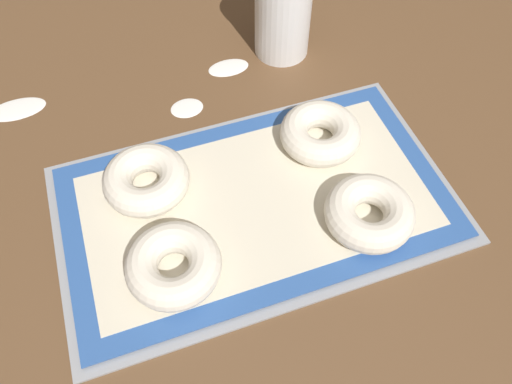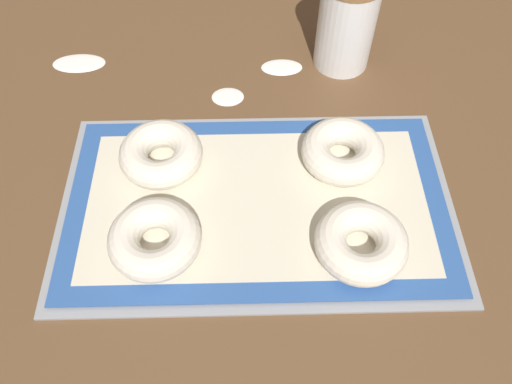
{
  "view_description": "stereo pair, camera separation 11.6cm",
  "coord_description": "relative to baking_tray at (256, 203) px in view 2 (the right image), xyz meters",
  "views": [
    {
      "loc": [
        -0.11,
        -0.37,
        0.56
      ],
      "look_at": [
        0.01,
        -0.02,
        0.03
      ],
      "focal_mm": 35.0,
      "sensor_mm": 36.0,
      "label": 1
    },
    {
      "loc": [
        0.0,
        -0.39,
        0.56
      ],
      "look_at": [
        0.01,
        -0.02,
        0.03
      ],
      "focal_mm": 35.0,
      "sensor_mm": 36.0,
      "label": 2
    }
  ],
  "objects": [
    {
      "name": "flour_patch_near",
      "position": [
        -0.29,
        0.29,
        -0.0
      ],
      "size": [
        0.09,
        0.05,
        0.0
      ],
      "color": "white",
      "rests_on": "ground_plane"
    },
    {
      "name": "flour_patch_side",
      "position": [
        -0.04,
        0.21,
        -0.0
      ],
      "size": [
        0.05,
        0.04,
        0.0
      ],
      "color": "white",
      "rests_on": "ground_plane"
    },
    {
      "name": "baking_tray",
      "position": [
        0.0,
        0.0,
        0.0
      ],
      "size": [
        0.53,
        0.31,
        0.01
      ],
      "color": "#93969B",
      "rests_on": "ground_plane"
    },
    {
      "name": "bagel_back_right",
      "position": [
        0.12,
        0.07,
        0.03
      ],
      "size": [
        0.12,
        0.12,
        0.04
      ],
      "color": "silver",
      "rests_on": "baking_mat"
    },
    {
      "name": "bagel_back_left",
      "position": [
        -0.13,
        0.07,
        0.03
      ],
      "size": [
        0.12,
        0.12,
        0.04
      ],
      "color": "silver",
      "rests_on": "baking_mat"
    },
    {
      "name": "bagel_front_left",
      "position": [
        -0.13,
        -0.07,
        0.03
      ],
      "size": [
        0.12,
        0.12,
        0.04
      ],
      "color": "silver",
      "rests_on": "baking_mat"
    },
    {
      "name": "baking_mat",
      "position": [
        0.0,
        0.0,
        0.01
      ],
      "size": [
        0.5,
        0.29,
        0.0
      ],
      "color": "#2D569E",
      "rests_on": "baking_tray"
    },
    {
      "name": "bagel_front_right",
      "position": [
        0.12,
        -0.08,
        0.03
      ],
      "size": [
        0.12,
        0.12,
        0.04
      ],
      "color": "silver",
      "rests_on": "baking_mat"
    },
    {
      "name": "flour_patch_far",
      "position": [
        0.05,
        0.27,
        -0.0
      ],
      "size": [
        0.07,
        0.04,
        0.0
      ],
      "color": "white",
      "rests_on": "ground_plane"
    },
    {
      "name": "flour_canister",
      "position": [
        0.15,
        0.29,
        0.08
      ],
      "size": [
        0.09,
        0.09,
        0.16
      ],
      "color": "white",
      "rests_on": "ground_plane"
    },
    {
      "name": "ground_plane",
      "position": [
        -0.01,
        0.02,
        -0.0
      ],
      "size": [
        2.8,
        2.8,
        0.0
      ],
      "primitive_type": "plane",
      "color": "brown"
    }
  ]
}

